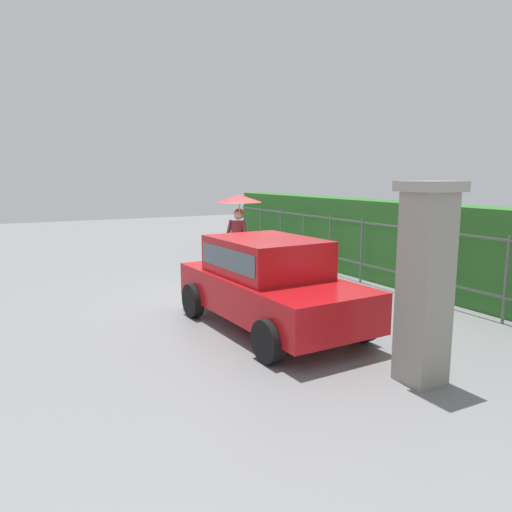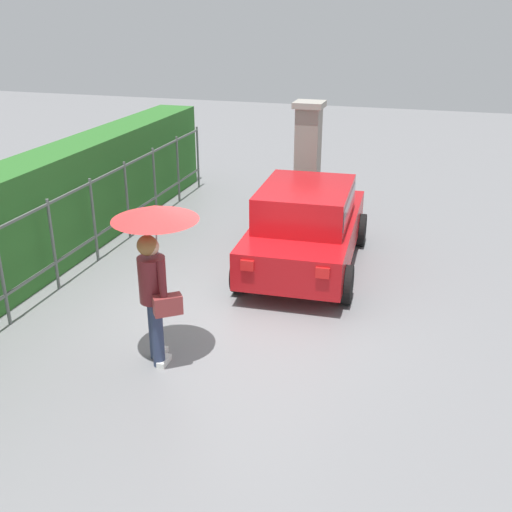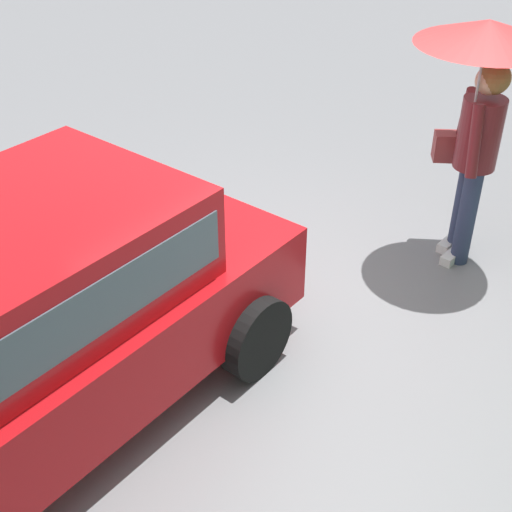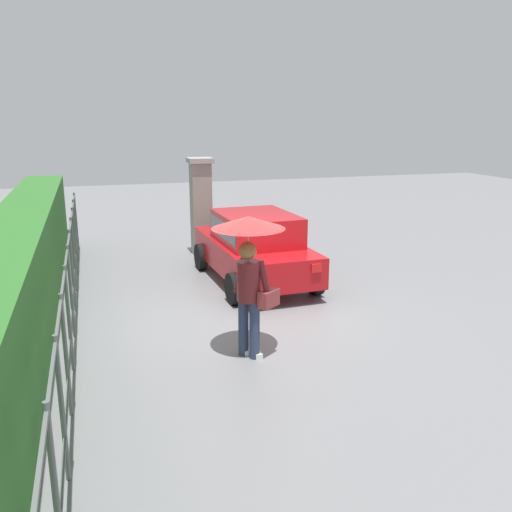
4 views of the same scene
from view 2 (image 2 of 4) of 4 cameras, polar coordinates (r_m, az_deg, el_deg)
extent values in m
plane|color=slate|center=(9.06, -1.83, -5.32)|extent=(40.00, 40.00, 0.00)
cube|color=#B71116|center=(10.45, 4.71, 2.02)|extent=(3.77, 1.81, 0.60)
cube|color=#B71116|center=(10.12, 4.68, 4.91)|extent=(1.96, 1.52, 0.60)
cube|color=#4C5B66|center=(10.11, 4.68, 5.02)|extent=(1.81, 1.54, 0.33)
cylinder|color=black|center=(11.85, 1.67, 3.17)|extent=(0.61, 0.21, 0.60)
cylinder|color=black|center=(11.63, 9.79, 2.45)|extent=(0.61, 0.21, 0.60)
cylinder|color=black|center=(9.60, -1.55, -1.66)|extent=(0.61, 0.21, 0.60)
cylinder|color=black|center=(9.32, 8.46, -2.67)|extent=(0.61, 0.21, 0.60)
cube|color=red|center=(8.81, -0.82, -0.88)|extent=(0.07, 0.20, 0.16)
cube|color=red|center=(8.62, 6.27, -1.58)|extent=(0.07, 0.20, 0.16)
cylinder|color=#2D3856|center=(7.88, -9.50, -6.66)|extent=(0.15, 0.15, 0.86)
cylinder|color=#2D3856|center=(7.71, -9.21, -7.35)|extent=(0.15, 0.15, 0.86)
cube|color=white|center=(8.08, -8.91, -9.01)|extent=(0.26, 0.10, 0.08)
cube|color=white|center=(7.92, -8.60, -9.73)|extent=(0.26, 0.10, 0.08)
cylinder|color=maroon|center=(7.47, -9.71, -2.19)|extent=(0.34, 0.34, 0.58)
sphere|color=#DBAD89|center=(7.30, -9.92, 0.87)|extent=(0.22, 0.22, 0.22)
sphere|color=olive|center=(7.29, -10.17, 0.99)|extent=(0.25, 0.25, 0.25)
cylinder|color=maroon|center=(7.67, -9.45, -1.26)|extent=(0.23, 0.21, 0.56)
cylinder|color=maroon|center=(7.27, -8.77, -2.58)|extent=(0.23, 0.21, 0.56)
cylinder|color=#B2B2B7|center=(7.42, -9.24, 0.58)|extent=(0.02, 0.02, 0.77)
cone|color=red|center=(7.26, -9.47, 4.04)|extent=(1.05, 1.05, 0.18)
cube|color=maroon|center=(7.36, -8.28, -4.56)|extent=(0.33, 0.37, 0.24)
cube|color=gray|center=(12.90, 4.85, 8.66)|extent=(0.48, 0.48, 2.30)
cube|color=#9E998E|center=(12.67, 5.03, 13.98)|extent=(0.60, 0.60, 0.12)
cylinder|color=#59605B|center=(9.13, -22.73, -1.75)|extent=(0.05, 0.05, 1.50)
cylinder|color=#59605B|center=(10.02, -18.49, 0.99)|extent=(0.05, 0.05, 1.50)
cylinder|color=#59605B|center=(10.97, -14.95, 3.25)|extent=(0.05, 0.05, 1.50)
cylinder|color=#59605B|center=(11.97, -11.99, 5.14)|extent=(0.05, 0.05, 1.50)
cylinder|color=#59605B|center=(13.01, -9.48, 6.72)|extent=(0.05, 0.05, 1.50)
cylinder|color=#59605B|center=(14.08, -7.33, 8.06)|extent=(0.05, 0.05, 1.50)
cylinder|color=#59605B|center=(15.17, -5.47, 9.19)|extent=(0.05, 0.05, 1.50)
cube|color=#59605B|center=(9.80, -18.96, 4.63)|extent=(12.23, 0.03, 0.04)
cube|color=#59605B|center=(10.12, -18.28, -0.59)|extent=(12.23, 0.03, 0.04)
cube|color=#2D6B28|center=(10.36, -21.86, 2.40)|extent=(13.23, 0.90, 1.90)
camera|label=1|loc=(16.46, 23.80, 14.61)|focal=33.98mm
camera|label=3|loc=(12.24, -8.87, 18.67)|focal=49.39mm
camera|label=4|loc=(5.32, -80.96, -6.03)|focal=37.95mm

